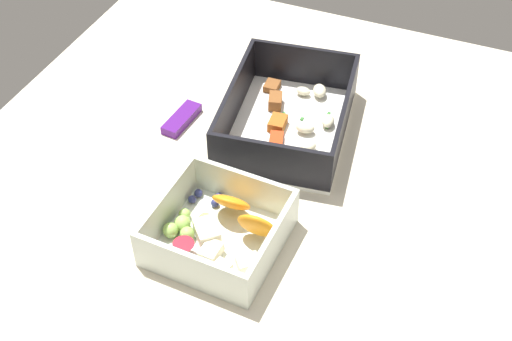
# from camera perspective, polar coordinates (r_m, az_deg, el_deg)

# --- Properties ---
(table_surface) EXTENTS (0.80, 0.80, 0.02)m
(table_surface) POSITION_cam_1_polar(r_m,az_deg,el_deg) (0.86, 0.97, -0.73)
(table_surface) COLOR beige
(table_surface) RESTS_ON ground
(pasta_container) EXTENTS (0.24, 0.19, 0.07)m
(pasta_container) POSITION_cam_1_polar(r_m,az_deg,el_deg) (0.90, 2.73, 4.44)
(pasta_container) COLOR white
(pasta_container) RESTS_ON table_surface
(fruit_bowl) EXTENTS (0.14, 0.15, 0.06)m
(fruit_bowl) POSITION_cam_1_polar(r_m,az_deg,el_deg) (0.76, -3.20, -5.20)
(fruit_bowl) COLOR silver
(fruit_bowl) RESTS_ON table_surface
(candy_bar) EXTENTS (0.07, 0.03, 0.01)m
(candy_bar) POSITION_cam_1_polar(r_m,az_deg,el_deg) (0.93, -6.41, 4.44)
(candy_bar) COLOR #51197A
(candy_bar) RESTS_ON table_surface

